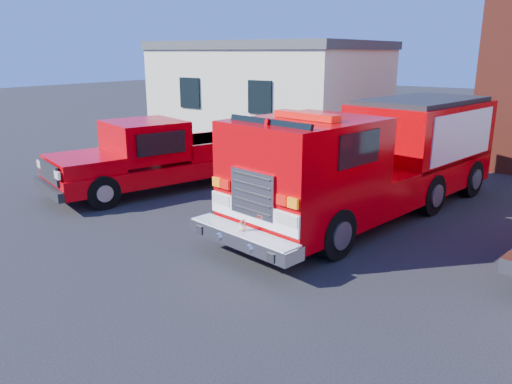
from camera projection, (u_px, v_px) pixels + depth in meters
The scene contains 4 objects.
ground at pixel (288, 238), 10.73m from camera, with size 100.00×100.00×0.00m, color black.
side_building at pixel (273, 85), 25.34m from camera, with size 10.20×8.20×4.35m.
fire_engine at pixel (376, 158), 11.98m from camera, with size 3.94×9.08×2.71m.
pickup_truck at pixel (155, 157), 14.34m from camera, with size 3.90×6.48×2.00m.
Camera 1 is at (5.25, -8.61, 3.86)m, focal length 35.00 mm.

